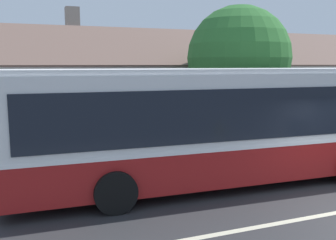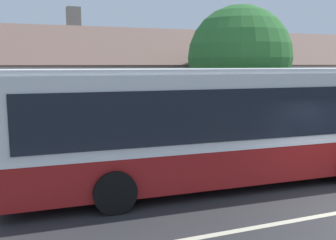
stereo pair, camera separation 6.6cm
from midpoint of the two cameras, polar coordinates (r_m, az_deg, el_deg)
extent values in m
cube|color=#9E9E99|center=(14.61, 9.55, -4.64)|extent=(60.00, 3.00, 0.15)
cube|color=gray|center=(21.57, 3.27, 3.88)|extent=(23.04, 9.84, 3.26)
cube|color=brown|center=(19.31, 6.38, 11.03)|extent=(23.64, 4.98, 2.09)
cube|color=brown|center=(23.78, 0.85, 10.60)|extent=(23.64, 4.98, 2.09)
cube|color=gray|center=(20.87, -14.46, 14.68)|extent=(0.70, 0.70, 1.20)
cube|color=black|center=(14.77, -17.89, 1.98)|extent=(1.10, 0.06, 1.30)
cube|color=black|center=(15.97, 1.75, 2.85)|extent=(1.10, 0.06, 1.30)
cube|color=black|center=(18.71, 17.15, 3.31)|extent=(1.10, 0.06, 1.30)
cube|color=#4C3323|center=(19.27, 18.85, 1.14)|extent=(1.00, 0.06, 2.10)
cube|color=maroon|center=(10.73, 7.43, -5.65)|extent=(11.62, 2.93, 0.97)
cube|color=white|center=(10.61, 7.49, -2.85)|extent=(11.64, 2.95, 0.10)
cube|color=silver|center=(10.47, 7.59, 2.22)|extent=(11.62, 2.93, 1.79)
cube|color=silver|center=(10.41, 7.69, 7.44)|extent=(11.38, 2.80, 0.12)
cube|color=black|center=(11.62, 4.81, 2.39)|extent=(10.60, 0.43, 1.29)
cube|color=black|center=(9.37, 11.01, 0.79)|extent=(10.60, 0.43, 1.29)
cube|color=#B21919|center=(11.36, -1.99, -4.78)|extent=(3.23, 0.15, 0.68)
cube|color=black|center=(14.10, 21.77, 0.39)|extent=(0.90, 0.06, 2.50)
cylinder|color=black|center=(13.69, 18.64, -4.05)|extent=(1.01, 0.32, 1.00)
cylinder|color=black|center=(11.05, -10.63, -6.70)|extent=(1.01, 0.32, 1.00)
cylinder|color=black|center=(8.69, -8.21, -10.88)|extent=(1.01, 0.32, 1.00)
cube|color=#4C4C4C|center=(12.15, -22.49, -5.33)|extent=(1.51, 0.10, 0.04)
cube|color=#4C4C4C|center=(12.01, -22.51, -5.49)|extent=(1.51, 0.10, 0.04)
cube|color=#4C4C4C|center=(11.87, -22.52, -5.65)|extent=(1.51, 0.10, 0.04)
cube|color=#4C4C4C|center=(11.68, -22.62, -4.37)|extent=(1.51, 0.04, 0.10)
cube|color=#4C4C4C|center=(11.65, -22.66, -3.70)|extent=(1.51, 0.04, 0.10)
cube|color=black|center=(12.05, -19.56, -6.38)|extent=(0.08, 0.43, 0.45)
cube|color=#4C4C4C|center=(12.81, -6.26, -4.03)|extent=(1.62, 0.10, 0.04)
cube|color=#4C4C4C|center=(12.67, -6.10, -4.16)|extent=(1.62, 0.10, 0.04)
cube|color=#4C4C4C|center=(12.54, -5.93, -4.30)|extent=(1.62, 0.10, 0.04)
cube|color=#4C4C4C|center=(12.36, -5.80, -3.06)|extent=(1.62, 0.04, 0.10)
cube|color=#4C4C4C|center=(12.33, -5.81, -2.43)|extent=(1.62, 0.04, 0.10)
cube|color=black|center=(12.90, -3.29, -4.93)|extent=(0.08, 0.43, 0.45)
cube|color=black|center=(12.58, -8.94, -5.37)|extent=(0.08, 0.43, 0.45)
cylinder|color=#4C3828|center=(15.65, 10.34, 0.16)|extent=(0.37, 0.37, 2.27)
sphere|color=#2D6B2D|center=(15.49, 10.58, 9.29)|extent=(4.15, 4.15, 4.15)
camera|label=1|loc=(0.03, -90.17, -0.03)|focal=40.00mm
camera|label=2|loc=(0.03, 89.83, 0.03)|focal=40.00mm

